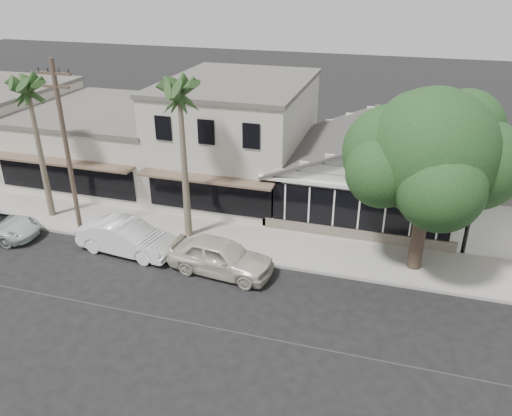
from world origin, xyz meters
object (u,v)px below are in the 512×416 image
(car_0, at_px, (220,256))
(car_1, at_px, (127,237))
(utility_pole, at_px, (66,147))
(shade_tree, at_px, (429,154))

(car_0, xyz_separation_m, car_1, (-5.00, 0.41, -0.02))
(utility_pole, relative_size, shade_tree, 1.07)
(utility_pole, distance_m, shade_tree, 16.86)
(car_0, bearing_deg, utility_pole, 86.70)
(utility_pole, xyz_separation_m, car_0, (8.34, -1.38, -3.95))
(shade_tree, bearing_deg, utility_pole, -174.48)
(utility_pole, bearing_deg, car_0, -9.39)
(shade_tree, bearing_deg, car_0, -160.40)
(car_1, bearing_deg, car_0, -89.07)
(utility_pole, relative_size, car_1, 1.83)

